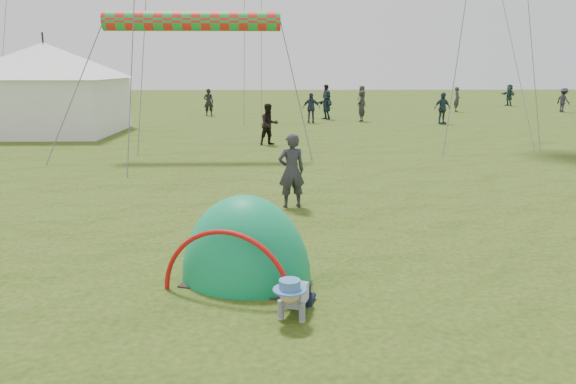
{
  "coord_description": "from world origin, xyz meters",
  "views": [
    {
      "loc": [
        -0.28,
        -5.79,
        2.98
      ],
      "look_at": [
        -0.01,
        3.08,
        1.0
      ],
      "focal_mm": 35.0,
      "sensor_mm": 36.0,
      "label": 1
    }
  ],
  "objects_px": {
    "crawling_toddler": "(294,295)",
    "popup_tent": "(246,278)",
    "event_marquee": "(47,85)",
    "standing_adult": "(291,171)"
  },
  "relations": [
    {
      "from": "crawling_toddler",
      "to": "popup_tent",
      "type": "bearing_deg",
      "value": 134.38
    },
    {
      "from": "popup_tent",
      "to": "event_marquee",
      "type": "bearing_deg",
      "value": 137.32
    },
    {
      "from": "crawling_toddler",
      "to": "standing_adult",
      "type": "distance_m",
      "value": 5.5
    },
    {
      "from": "crawling_toddler",
      "to": "event_marquee",
      "type": "height_order",
      "value": "event_marquee"
    },
    {
      "from": "crawling_toddler",
      "to": "event_marquee",
      "type": "relative_size",
      "value": 0.12
    },
    {
      "from": "standing_adult",
      "to": "popup_tent",
      "type": "bearing_deg",
      "value": 65.88
    },
    {
      "from": "popup_tent",
      "to": "event_marquee",
      "type": "distance_m",
      "value": 20.96
    },
    {
      "from": "event_marquee",
      "to": "crawling_toddler",
      "type": "bearing_deg",
      "value": -61.72
    },
    {
      "from": "popup_tent",
      "to": "event_marquee",
      "type": "height_order",
      "value": "event_marquee"
    },
    {
      "from": "popup_tent",
      "to": "event_marquee",
      "type": "xyz_separation_m",
      "value": [
        -9.73,
        18.44,
        2.17
      ]
    }
  ]
}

